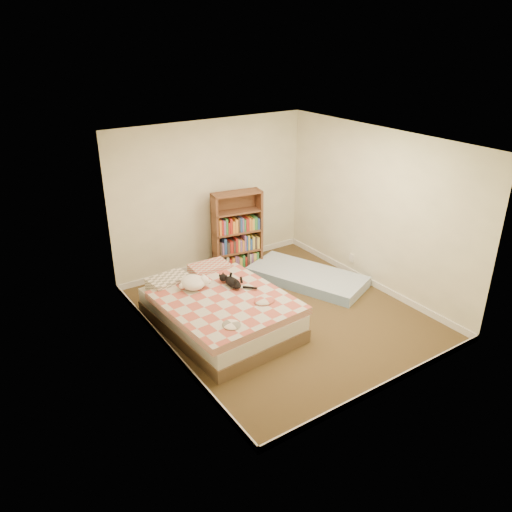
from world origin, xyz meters
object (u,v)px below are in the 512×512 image
bed (219,309)px  bookshelf (237,241)px  floor_mattress (307,277)px  white_dog (194,282)px  black_cat (232,282)px

bed → bookshelf: (1.16, 1.41, 0.27)m
floor_mattress → white_dog: white_dog is taller
floor_mattress → black_cat: size_ratio=3.10×
floor_mattress → white_dog: (-2.05, -0.04, 0.51)m
bed → bookshelf: bookshelf is taller
bed → white_dog: (-0.20, 0.32, 0.34)m
floor_mattress → bed: bearing=168.1°
bookshelf → floor_mattress: 1.33m
black_cat → white_dog: white_dog is taller
white_dog → bookshelf: bearing=21.9°
bookshelf → black_cat: size_ratio=2.28×
white_dog → floor_mattress: bearing=-15.8°
bed → black_cat: bearing=16.0°
bed → black_cat: 0.43m
floor_mattress → black_cat: black_cat is taller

